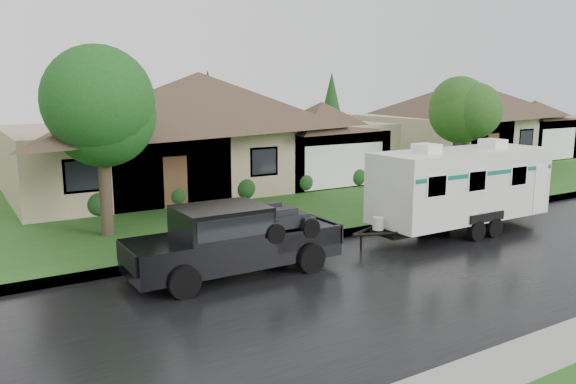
% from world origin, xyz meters
% --- Properties ---
extents(ground, '(140.00, 140.00, 0.00)m').
position_xyz_m(ground, '(0.00, 0.00, 0.00)').
color(ground, '#245019').
rests_on(ground, ground).
extents(road, '(140.00, 8.00, 0.01)m').
position_xyz_m(road, '(0.00, -2.00, 0.01)').
color(road, black).
rests_on(road, ground).
extents(curb, '(140.00, 0.50, 0.15)m').
position_xyz_m(curb, '(0.00, 2.25, 0.07)').
color(curb, gray).
rests_on(curb, ground).
extents(lawn, '(140.00, 26.00, 0.15)m').
position_xyz_m(lawn, '(0.00, 15.00, 0.07)').
color(lawn, '#245019').
rests_on(lawn, ground).
extents(house_main, '(19.44, 10.80, 6.90)m').
position_xyz_m(house_main, '(2.29, 13.84, 3.59)').
color(house_main, tan).
rests_on(house_main, lawn).
extents(house_neighbor, '(15.12, 9.72, 6.45)m').
position_xyz_m(house_neighbor, '(22.27, 14.34, 3.32)').
color(house_neighbor, tan).
rests_on(house_neighbor, lawn).
extents(tree_left_green, '(3.55, 3.55, 5.88)m').
position_xyz_m(tree_left_green, '(-4.76, 5.95, 4.23)').
color(tree_left_green, '#382B1E').
rests_on(tree_left_green, lawn).
extents(tree_right_green, '(3.28, 3.28, 5.43)m').
position_xyz_m(tree_right_green, '(12.56, 6.11, 3.91)').
color(tree_right_green, '#382B1E').
rests_on(tree_right_green, lawn).
extents(shrub_row, '(13.60, 1.00, 1.00)m').
position_xyz_m(shrub_row, '(2.00, 9.30, 0.65)').
color(shrub_row, '#143814').
rests_on(shrub_row, lawn).
extents(pickup_truck, '(5.74, 2.18, 1.91)m').
position_xyz_m(pickup_truck, '(-2.85, 0.56, 1.02)').
color(pickup_truck, black).
rests_on(pickup_truck, ground).
extents(travel_trailer, '(7.08, 2.49, 3.18)m').
position_xyz_m(travel_trailer, '(5.95, 0.56, 1.68)').
color(travel_trailer, silver).
rests_on(travel_trailer, ground).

